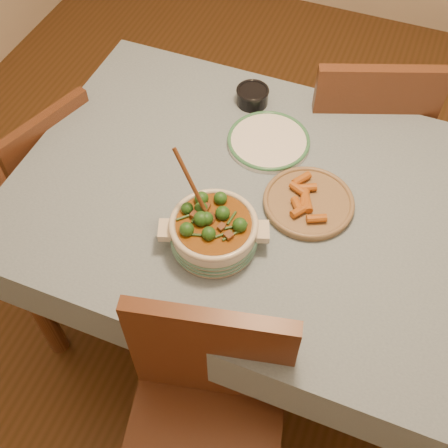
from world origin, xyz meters
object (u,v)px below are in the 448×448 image
(white_plate, at_px, (269,141))
(chair_far, at_px, (358,134))
(chair_left, at_px, (48,173))
(dining_table, at_px, (281,220))
(condiment_bowl, at_px, (252,95))
(stew_casserole, at_px, (214,230))
(fried_plate, at_px, (309,201))
(chair_near, at_px, (205,418))

(white_plate, distance_m, chair_far, 0.53)
(chair_left, bearing_deg, dining_table, 105.45)
(chair_left, bearing_deg, condiment_bowl, 133.93)
(white_plate, bearing_deg, stew_casserole, -92.24)
(condiment_bowl, relative_size, fried_plate, 0.36)
(fried_plate, height_order, chair_near, chair_near)
(dining_table, relative_size, white_plate, 5.97)
(white_plate, bearing_deg, chair_left, -167.75)
(stew_casserole, bearing_deg, chair_left, 162.40)
(dining_table, distance_m, chair_near, 0.64)
(condiment_bowl, height_order, fried_plate, condiment_bowl)
(chair_left, bearing_deg, white_plate, 119.94)
(white_plate, relative_size, condiment_bowl, 2.31)
(chair_far, bearing_deg, chair_left, 7.44)
(stew_casserole, xyz_separation_m, white_plate, (0.02, 0.43, -0.05))
(dining_table, distance_m, white_plate, 0.27)
(stew_casserole, relative_size, fried_plate, 0.92)
(dining_table, xyz_separation_m, stew_casserole, (-0.14, -0.22, 0.15))
(chair_far, bearing_deg, fried_plate, 63.91)
(dining_table, height_order, fried_plate, fried_plate)
(stew_casserole, height_order, chair_left, stew_casserole)
(fried_plate, relative_size, chair_left, 0.42)
(dining_table, distance_m, stew_casserole, 0.30)
(fried_plate, bearing_deg, dining_table, -168.07)
(stew_casserole, xyz_separation_m, chair_near, (0.14, -0.41, -0.29))
(dining_table, height_order, stew_casserole, stew_casserole)
(dining_table, distance_m, fried_plate, 0.13)
(dining_table, bearing_deg, condiment_bowl, 122.15)
(stew_casserole, bearing_deg, dining_table, 57.29)
(dining_table, xyz_separation_m, chair_left, (-0.95, 0.04, -0.21))
(white_plate, relative_size, chair_far, 0.30)
(white_plate, relative_size, chair_left, 0.35)
(chair_near, bearing_deg, dining_table, 77.19)
(condiment_bowl, distance_m, chair_left, 0.85)
(white_plate, xyz_separation_m, chair_far, (0.25, 0.39, -0.24))
(chair_near, bearing_deg, stew_casserole, 96.04)
(dining_table, xyz_separation_m, chair_far, (0.13, 0.61, -0.13))
(dining_table, height_order, white_plate, white_plate)
(dining_table, bearing_deg, chair_near, -90.40)
(dining_table, bearing_deg, stew_casserole, -122.71)
(white_plate, xyz_separation_m, condiment_bowl, (-0.12, 0.17, 0.02))
(white_plate, distance_m, chair_near, 0.89)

